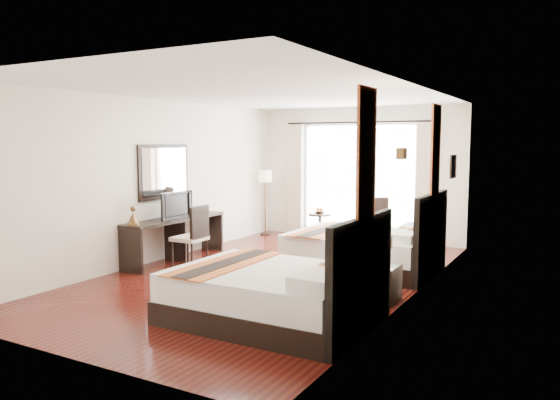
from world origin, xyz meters
The scene contains 29 objects.
floor centered at (0.00, 0.00, -0.01)m, with size 4.50×7.50×0.01m, color #340B09.
ceiling centered at (0.00, 0.00, 2.79)m, with size 4.50×7.50×0.02m, color white.
wall_headboard centered at (2.25, 0.00, 1.40)m, with size 0.01×7.50×2.80m, color silver.
wall_desk centered at (-2.25, 0.00, 1.40)m, with size 0.01×7.50×2.80m, color silver.
wall_window centered at (0.00, 3.75, 1.40)m, with size 4.50×0.01×2.80m, color silver.
wall_entry centered at (0.00, -3.75, 1.40)m, with size 4.50×0.01×2.80m, color silver.
window_glass centered at (0.00, 3.73, 1.30)m, with size 2.40×0.02×2.20m, color white.
sheer_curtain centered at (0.00, 3.67, 1.30)m, with size 2.30×0.02×2.10m, color white.
drape_left centered at (-1.45, 3.63, 1.28)m, with size 0.35×0.14×2.35m, color #BEAB93.
drape_right centered at (1.45, 3.63, 1.28)m, with size 0.35×0.14×2.35m, color #BEAB93.
art_panel_near centered at (2.23, -1.80, 1.95)m, with size 0.03×0.50×1.35m, color maroon.
art_panel_far centered at (2.23, 1.13, 1.95)m, with size 0.03×0.50×1.35m, color maroon.
wall_sconce centered at (2.19, -0.45, 1.92)m, with size 0.10×0.14×0.14m, color #4F371C.
mirror_frame centered at (-2.22, 0.15, 1.55)m, with size 0.04×1.25×0.95m, color black.
mirror_glass centered at (-2.19, 0.15, 1.55)m, with size 0.01×1.12×0.82m, color white.
bed_near centered at (1.17, -1.80, 0.33)m, with size 2.27×1.77×1.28m.
bed_far centered at (1.17, 1.13, 0.33)m, with size 2.29×1.78×1.29m.
nightstand centered at (1.97, -0.45, 0.23)m, with size 0.39×0.49×0.47m, color black.
table_lamp centered at (1.95, -0.34, 0.74)m, with size 0.22×0.22×0.36m.
vase centered at (1.97, -0.64, 0.57)m, with size 0.14×0.14×0.15m, color black.
console_desk centered at (-1.99, 0.15, 0.38)m, with size 0.50×2.20×0.76m, color black.
television centered at (-1.97, 0.09, 0.99)m, with size 0.81×0.11×0.46m, color black.
bronze_figurine centered at (-1.99, -0.85, 0.89)m, with size 0.18×0.18×0.26m, color #4F371C, non-canonical shape.
desk_chair centered at (-1.43, -0.12, 0.31)m, with size 0.48×0.48×1.03m.
floor_lamp centered at (-2.00, 3.23, 1.22)m, with size 0.29×0.29×1.45m.
side_table centered at (-0.66, 3.25, 0.28)m, with size 0.48×0.48×0.56m, color black.
fruit_bowl centered at (-0.70, 3.29, 0.58)m, with size 0.21×0.21×0.05m, color #4B381A.
window_chair centered at (0.63, 3.27, 0.29)m, with size 0.58×0.58×0.95m.
jute_rug centered at (0.18, 2.87, 0.01)m, with size 1.25×0.85×0.01m, color tan.
Camera 1 is at (4.21, -7.15, 2.05)m, focal length 35.00 mm.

